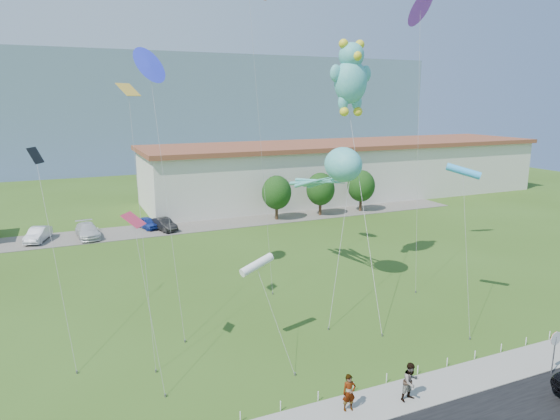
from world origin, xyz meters
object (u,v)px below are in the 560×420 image
at_px(parked_car_white, 88,231).
at_px(octopus_kite, 335,172).
at_px(parked_car_black, 164,224).
at_px(pedestrian_right, 411,382).
at_px(parked_car_blue, 148,223).
at_px(warehouse, 348,169).
at_px(stop_sign, 555,342).
at_px(pedestrian_left, 349,393).
at_px(teddy_bear_kite, 351,76).
at_px(parked_car_silver, 38,234).

distance_m(parked_car_white, octopus_kite, 29.23).
bearing_deg(parked_car_black, parked_car_white, 162.66).
bearing_deg(parked_car_white, parked_car_black, -6.49).
distance_m(pedestrian_right, parked_car_blue, 39.56).
distance_m(warehouse, parked_car_black, 31.31).
distance_m(stop_sign, pedestrian_right, 8.56).
height_order(pedestrian_right, parked_car_black, pedestrian_right).
bearing_deg(parked_car_blue, stop_sign, -86.87).
bearing_deg(parked_car_blue, pedestrian_left, -102.41).
bearing_deg(teddy_bear_kite, warehouse, 58.60).
height_order(warehouse, parked_car_silver, warehouse).
distance_m(parked_car_blue, octopus_kite, 27.23).
bearing_deg(parked_car_silver, parked_car_blue, 22.19).
xyz_separation_m(parked_car_black, octopus_kite, (9.13, -22.07, 8.25)).
xyz_separation_m(warehouse, parked_car_white, (-37.60, -9.47, -3.32)).
distance_m(pedestrian_right, parked_car_silver, 41.97).
height_order(stop_sign, parked_car_silver, stop_sign).
distance_m(pedestrian_right, octopus_kite, 17.93).
bearing_deg(pedestrian_right, octopus_kite, 67.99).
bearing_deg(teddy_bear_kite, parked_car_black, 117.54).
xyz_separation_m(warehouse, pedestrian_left, (-28.11, -46.66, -3.13)).
bearing_deg(octopus_kite, parked_car_white, 127.63).
xyz_separation_m(pedestrian_left, teddy_bear_kite, (9.44, 16.07, 15.11)).
xyz_separation_m(stop_sign, pedestrian_left, (-11.61, 1.55, -0.87)).
bearing_deg(pedestrian_right, stop_sign, -13.00).
bearing_deg(teddy_bear_kite, stop_sign, -82.98).
xyz_separation_m(stop_sign, pedestrian_right, (-8.46, 1.07, -0.81)).
bearing_deg(parked_car_silver, parked_car_white, 11.38).
height_order(parked_car_blue, parked_car_black, parked_car_black).
height_order(pedestrian_left, parked_car_white, pedestrian_left).
distance_m(pedestrian_left, parked_car_blue, 38.72).
distance_m(warehouse, stop_sign, 51.00).
xyz_separation_m(stop_sign, teddy_bear_kite, (-2.17, 17.62, 14.23)).
xyz_separation_m(pedestrian_left, pedestrian_right, (3.15, -0.48, 0.06)).
bearing_deg(pedestrian_right, warehouse, 56.31).
bearing_deg(parked_car_blue, parked_car_white, 175.46).
bearing_deg(pedestrian_left, parked_car_white, 112.43).
distance_m(stop_sign, octopus_kite, 18.41).
xyz_separation_m(stop_sign, parked_car_white, (-21.10, 38.73, -1.07)).
distance_m(parked_car_silver, octopus_kite, 32.62).
bearing_deg(stop_sign, pedestrian_left, 172.39).
bearing_deg(pedestrian_right, teddy_bear_kite, 63.41).
relative_size(pedestrian_left, parked_car_blue, 0.49).
height_order(pedestrian_left, teddy_bear_kite, teddy_bear_kite).
xyz_separation_m(stop_sign, octopus_kite, (-3.97, 16.51, 7.12)).
bearing_deg(parked_car_white, stop_sign, -66.83).
relative_size(parked_car_silver, parked_car_white, 0.86).
relative_size(stop_sign, pedestrian_left, 1.39).
height_order(pedestrian_left, pedestrian_right, pedestrian_right).
relative_size(warehouse, pedestrian_right, 31.75).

